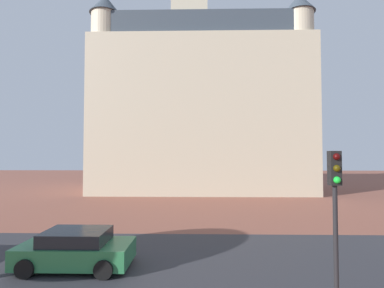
# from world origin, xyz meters

# --- Properties ---
(ground_plane) EXTENTS (120.00, 120.00, 0.00)m
(ground_plane) POSITION_xyz_m (0.00, 10.00, 0.00)
(ground_plane) COLOR brown
(street_asphalt_strip) EXTENTS (120.00, 6.17, 0.00)m
(street_asphalt_strip) POSITION_xyz_m (0.00, 9.25, 0.00)
(street_asphalt_strip) COLOR #2D2D33
(street_asphalt_strip) RESTS_ON ground_plane
(landmark_building) EXTENTS (23.53, 11.36, 35.76)m
(landmark_building) POSITION_xyz_m (0.12, 30.50, 10.16)
(landmark_building) COLOR beige
(landmark_building) RESTS_ON ground_plane
(car_green) EXTENTS (4.01, 2.07, 1.36)m
(car_green) POSITION_xyz_m (-4.58, 7.90, 0.66)
(car_green) COLOR #287042
(car_green) RESTS_ON ground_plane
(traffic_light_pole) EXTENTS (0.28, 0.34, 4.24)m
(traffic_light_pole) POSITION_xyz_m (3.46, 4.99, 2.98)
(traffic_light_pole) COLOR black
(traffic_light_pole) RESTS_ON ground_plane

